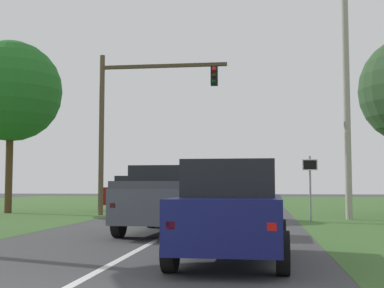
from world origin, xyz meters
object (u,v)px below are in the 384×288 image
extra_tree_1 (11,91)px  red_suv_near (232,209)px  utility_pole_right (347,101)px  crossing_suv_far (147,193)px  pickup_truck_lead (168,199)px  traffic_light (133,110)px  keep_moving_sign (310,179)px

extra_tree_1 → red_suv_near: bearing=-51.3°
utility_pole_right → extra_tree_1: utility_pole_right is taller
red_suv_near → crossing_suv_far: 18.99m
pickup_truck_lead → crossing_suv_far: bearing=105.1°
traffic_light → crossing_suv_far: (-0.16, 4.06, -3.96)m
traffic_light → utility_pole_right: bearing=-10.1°
crossing_suv_far → utility_pole_right: 12.01m
keep_moving_sign → extra_tree_1: 15.84m
red_suv_near → extra_tree_1: (-12.16, 15.17, 5.22)m
pickup_truck_lead → crossing_suv_far: pickup_truck_lead is taller
crossing_suv_far → pickup_truck_lead: bearing=-74.9°
crossing_suv_far → traffic_light: bearing=-87.7°
red_suv_near → traffic_light: traffic_light is taller
traffic_light → keep_moving_sign: size_ratio=2.97×
red_suv_near → extra_tree_1: extra_tree_1 is taller
crossing_suv_far → utility_pole_right: bearing=-30.5°
red_suv_near → crossing_suv_far: bearing=107.3°
keep_moving_sign → red_suv_near: bearing=-102.5°
pickup_truck_lead → keep_moving_sign: (4.73, 5.62, 0.63)m
utility_pole_right → crossing_suv_far: bearing=149.5°
keep_moving_sign → crossing_suv_far: size_ratio=0.54×
pickup_truck_lead → traffic_light: traffic_light is taller
utility_pole_right → traffic_light: bearing=169.9°
keep_moving_sign → utility_pole_right: (1.66, 1.17, 3.29)m
red_suv_near → pickup_truck_lead: bearing=112.0°
crossing_suv_far → extra_tree_1: extra_tree_1 is taller
red_suv_near → pickup_truck_lead: 6.01m
red_suv_near → traffic_light: 15.61m
utility_pole_right → extra_tree_1: size_ratio=1.12×
pickup_truck_lead → traffic_light: bearing=110.8°
keep_moving_sign → crossing_suv_far: (-8.11, 6.94, -0.66)m
pickup_truck_lead → utility_pole_right: 10.11m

